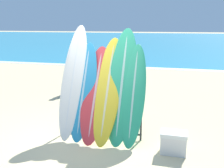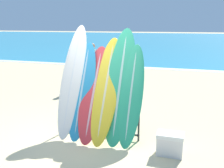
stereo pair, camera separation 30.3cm
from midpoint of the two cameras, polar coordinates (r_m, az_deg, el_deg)
The scene contains 12 objects.
ground_plane at distance 5.63m, azimuth -5.19°, elevation -12.29°, with size 160.00×160.00×0.00m, color #CCB789.
ocean_water at distance 43.78m, azimuth 15.34°, elevation 9.32°, with size 120.00×60.00×0.01m.
surfboard_rack at distance 5.66m, azimuth -0.95°, elevation -6.44°, with size 1.72×0.04×0.97m.
surfboard_slot_0 at distance 5.80m, azimuth -7.15°, elevation 0.90°, with size 0.52×1.21×2.39m.
surfboard_slot_1 at distance 5.66m, azimuth -4.99°, elevation -1.35°, with size 0.53×1.01×2.00m.
surfboard_slot_2 at distance 5.56m, azimuth -2.43°, elevation -2.01°, with size 0.58×1.13×1.92m.
surfboard_slot_3 at distance 5.49m, azimuth 0.30°, elevation -1.14°, with size 0.56×1.26×2.12m.
surfboard_slot_4 at distance 5.44m, azimuth 3.36°, elevation -0.20°, with size 0.60×1.15×2.32m.
surfboard_slot_5 at distance 5.34m, azimuth 5.83°, elevation -2.31°, with size 0.49×1.01×1.99m.
person_near_water at distance 10.83m, azimuth -3.44°, elevation 4.93°, with size 0.27×0.22×1.64m.
person_mid_beach at distance 9.57m, azimuth -5.85°, elevation 3.45°, with size 0.25×0.26×1.52m.
cooler_box at distance 5.15m, azimuth 14.21°, elevation -12.52°, with size 0.49×0.32×0.42m.
Camera 2 is at (2.17, -4.63, 2.39)m, focal length 42.00 mm.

